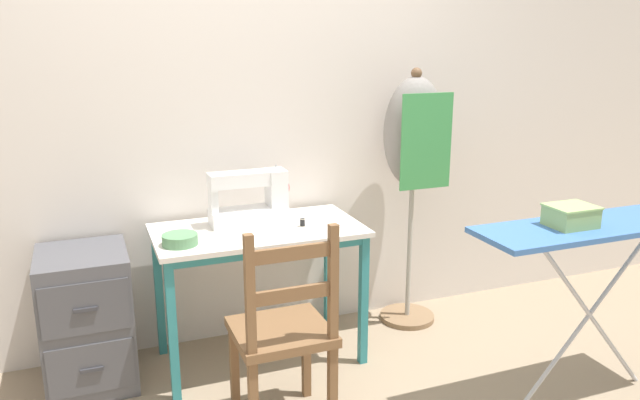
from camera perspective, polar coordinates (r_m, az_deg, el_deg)
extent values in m
plane|color=gray|center=(3.17, -3.95, -16.41)|extent=(14.00, 14.00, 0.00)
cube|color=silver|center=(3.32, -7.57, 8.40)|extent=(10.00, 0.05, 2.55)
cube|color=silver|center=(3.12, -5.70, -2.78)|extent=(1.03, 0.55, 0.02)
cube|color=teal|center=(2.91, -4.42, -4.72)|extent=(0.95, 0.03, 0.04)
cube|color=teal|center=(2.95, -13.33, -11.67)|extent=(0.04, 0.04, 0.69)
cube|color=teal|center=(3.19, 3.99, -9.17)|extent=(0.04, 0.04, 0.69)
cube|color=teal|center=(3.38, -14.50, -8.22)|extent=(0.04, 0.04, 0.69)
cube|color=teal|center=(3.59, 0.76, -6.30)|extent=(0.04, 0.04, 0.69)
cube|color=white|center=(3.19, -6.54, -1.44)|extent=(0.39, 0.15, 0.08)
cube|color=white|center=(3.19, -4.01, 1.15)|extent=(0.09, 0.13, 0.19)
cube|color=white|center=(3.13, -7.04, 1.93)|extent=(0.34, 0.11, 0.07)
cube|color=white|center=(3.12, -9.73, -0.01)|extent=(0.04, 0.08, 0.12)
cylinder|color=#B22D2D|center=(3.21, -3.11, 1.23)|extent=(0.02, 0.06, 0.06)
cylinder|color=#99999E|center=(3.17, -4.04, 3.02)|extent=(0.01, 0.01, 0.02)
cylinder|color=#56895B|center=(2.92, -12.68, -3.55)|extent=(0.16, 0.16, 0.05)
cylinder|color=#2F4B32|center=(2.91, -12.71, -3.14)|extent=(0.13, 0.13, 0.01)
cube|color=silver|center=(3.17, 2.04, -2.16)|extent=(0.09, 0.03, 0.00)
cube|color=silver|center=(3.16, 2.15, -2.22)|extent=(0.09, 0.01, 0.00)
torus|color=#DB511E|center=(3.13, 1.15, -2.35)|extent=(0.03, 0.03, 0.01)
torus|color=#DB511E|center=(3.14, 1.11, -2.33)|extent=(0.03, 0.03, 0.01)
cylinder|color=black|center=(3.12, -1.61, -2.06)|extent=(0.02, 0.02, 0.04)
cylinder|color=beige|center=(3.12, -1.62, -1.72)|extent=(0.03, 0.03, 0.00)
cylinder|color=beige|center=(3.13, -1.61, -2.40)|extent=(0.03, 0.03, 0.00)
cube|color=brown|center=(2.69, -3.58, -11.92)|extent=(0.40, 0.38, 0.04)
cube|color=brown|center=(2.89, -7.83, -15.06)|extent=(0.04, 0.04, 0.41)
cube|color=brown|center=(2.98, -1.26, -14.00)|extent=(0.04, 0.04, 0.41)
cube|color=brown|center=(2.72, 1.15, -17.05)|extent=(0.04, 0.04, 0.41)
cube|color=brown|center=(2.40, -6.42, -8.60)|extent=(0.04, 0.04, 0.48)
cube|color=brown|center=(2.49, 1.21, -7.52)|extent=(0.04, 0.04, 0.48)
cube|color=brown|center=(2.39, -2.56, -4.89)|extent=(0.34, 0.02, 0.06)
cube|color=brown|center=(2.45, -2.52, -8.59)|extent=(0.34, 0.02, 0.06)
cube|color=#4C4C51|center=(3.22, -20.50, -10.12)|extent=(0.41, 0.44, 0.67)
cube|color=#46464B|center=(2.96, -20.66, -9.31)|extent=(0.38, 0.01, 0.24)
cube|color=#333338|center=(2.95, -20.65, -9.38)|extent=(0.10, 0.01, 0.02)
cube|color=#46464B|center=(3.08, -20.15, -14.30)|extent=(0.38, 0.01, 0.24)
cube|color=#333338|center=(3.08, -20.14, -14.39)|extent=(0.10, 0.01, 0.02)
cylinder|color=#846647|center=(3.82, 7.96, -10.50)|extent=(0.32, 0.32, 0.03)
cylinder|color=#ADA89E|center=(3.65, 8.21, -4.05)|extent=(0.03, 0.03, 0.88)
ellipsoid|color=gray|center=(3.49, 8.61, 6.13)|extent=(0.36, 0.26, 0.61)
sphere|color=brown|center=(3.46, 8.82, 11.39)|extent=(0.06, 0.06, 0.06)
cube|color=#3D934C|center=(3.38, 9.70, 5.28)|extent=(0.30, 0.01, 0.51)
cube|color=#3D6BAD|center=(2.99, 24.24, -2.13)|extent=(1.17, 0.33, 0.02)
cylinder|color=#B7B7BC|center=(3.13, 23.41, -9.58)|extent=(0.72, 0.02, 0.84)
cylinder|color=#B7B7BC|center=(3.13, 23.41, -9.58)|extent=(0.72, 0.02, 0.84)
cube|color=#8EB266|center=(2.87, 21.95, -1.43)|extent=(0.19, 0.16, 0.08)
cube|color=#9DC470|center=(2.86, 22.04, -0.55)|extent=(0.20, 0.16, 0.01)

